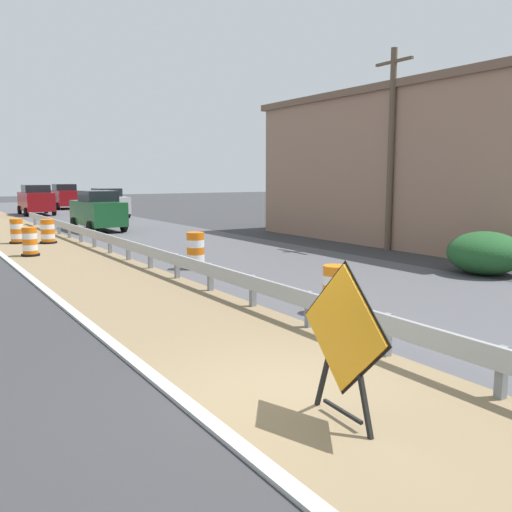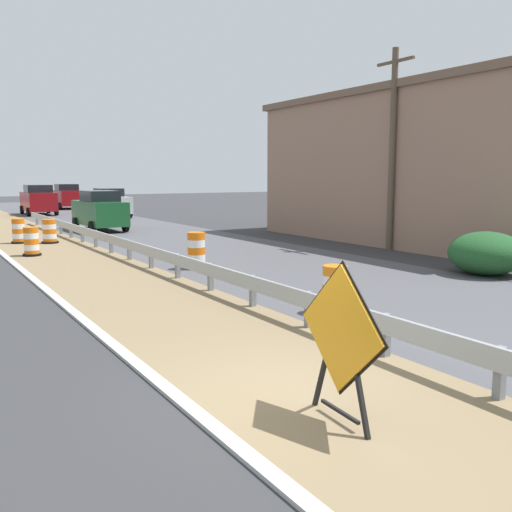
% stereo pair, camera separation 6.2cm
% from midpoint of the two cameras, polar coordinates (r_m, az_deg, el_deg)
% --- Properties ---
extents(ground_plane, '(160.00, 160.00, 0.00)m').
position_cam_midpoint_polar(ground_plane, '(7.44, 3.94, -14.41)').
color(ground_plane, '#333335').
extents(median_dirt_strip, '(3.62, 120.00, 0.01)m').
position_cam_midpoint_polar(median_dirt_strip, '(7.79, 7.67, -13.38)').
color(median_dirt_strip, '#7F6B4C').
rests_on(median_dirt_strip, ground).
extents(curb_near_edge, '(0.20, 120.00, 0.11)m').
position_cam_midpoint_polar(curb_near_edge, '(6.81, -5.32, -16.61)').
color(curb_near_edge, '#ADADA8').
rests_on(curb_near_edge, ground).
extents(guardrail_median, '(0.18, 56.53, 0.71)m').
position_cam_midpoint_polar(guardrail_median, '(9.73, 9.00, -5.79)').
color(guardrail_median, '#999EA3').
rests_on(guardrail_median, ground).
extents(warning_sign_diamond, '(0.15, 1.60, 1.94)m').
position_cam_midpoint_polar(warning_sign_diamond, '(6.48, 9.05, -8.15)').
color(warning_sign_diamond, black).
rests_on(warning_sign_diamond, ground).
extents(traffic_barrel_nearest, '(0.65, 0.65, 1.01)m').
position_cam_midpoint_polar(traffic_barrel_nearest, '(11.71, 8.33, -3.69)').
color(traffic_barrel_nearest, orange).
rests_on(traffic_barrel_nearest, ground).
extents(traffic_barrel_close, '(0.68, 0.68, 1.15)m').
position_cam_midpoint_polar(traffic_barrel_close, '(17.16, -6.11, 0.39)').
color(traffic_barrel_close, orange).
rests_on(traffic_barrel_close, ground).
extents(traffic_barrel_mid, '(0.65, 0.65, 1.05)m').
position_cam_midpoint_polar(traffic_barrel_mid, '(21.47, -22.21, 1.27)').
color(traffic_barrel_mid, orange).
rests_on(traffic_barrel_mid, ground).
extents(traffic_barrel_far, '(0.65, 0.65, 1.06)m').
position_cam_midpoint_polar(traffic_barrel_far, '(25.70, -23.36, 2.28)').
color(traffic_barrel_far, orange).
rests_on(traffic_barrel_far, ground).
extents(traffic_barrel_farther, '(0.71, 0.71, 1.04)m').
position_cam_midpoint_polar(traffic_barrel_farther, '(25.23, -20.58, 2.30)').
color(traffic_barrel_farther, orange).
rests_on(traffic_barrel_farther, ground).
extents(car_lead_near_lane, '(2.20, 4.44, 2.23)m').
position_cam_midpoint_polar(car_lead_near_lane, '(44.27, -21.64, 5.44)').
color(car_lead_near_lane, maroon).
rests_on(car_lead_near_lane, ground).
extents(car_trailing_near_lane, '(2.16, 4.15, 2.18)m').
position_cam_midpoint_polar(car_trailing_near_lane, '(51.48, -18.97, 5.87)').
color(car_trailing_near_lane, maroon).
rests_on(car_trailing_near_lane, ground).
extents(car_lead_far_lane, '(2.03, 4.49, 2.11)m').
position_cam_midpoint_polar(car_lead_far_lane, '(30.36, -15.88, 4.56)').
color(car_lead_far_lane, '#195128').
rests_on(car_lead_far_lane, ground).
extents(car_mid_far_lane, '(1.98, 4.64, 2.02)m').
position_cam_midpoint_polar(car_mid_far_lane, '(40.18, -14.90, 5.37)').
color(car_mid_far_lane, silver).
rests_on(car_mid_far_lane, ground).
extents(roadside_shop_near, '(6.36, 15.07, 6.48)m').
position_cam_midpoint_polar(roadside_shop_near, '(25.40, 16.36, 8.83)').
color(roadside_shop_near, '#93705B').
rests_on(roadside_shop_near, ground).
extents(utility_pole_near, '(0.24, 1.80, 7.62)m').
position_cam_midpoint_polar(utility_pole_near, '(22.00, 14.05, 10.91)').
color(utility_pole_near, brown).
rests_on(utility_pole_near, ground).
extents(bush_roadside, '(2.18, 2.18, 1.27)m').
position_cam_midpoint_polar(bush_roadside, '(17.44, 22.90, 0.28)').
color(bush_roadside, '#1E4C23').
rests_on(bush_roadside, ground).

